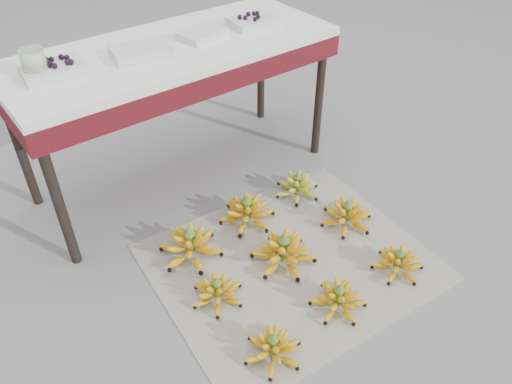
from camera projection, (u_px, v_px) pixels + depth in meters
ground at (284, 257)px, 2.43m from camera, size 60.00×60.00×0.00m
newspaper_mat at (291, 262)px, 2.40m from camera, size 1.34×1.15×0.01m
bunch_front_left at (273, 348)px, 1.97m from camera, size 0.29×0.29×0.14m
bunch_front_center at (338, 299)px, 2.16m from camera, size 0.25×0.25×0.15m
bunch_front_right at (398, 263)px, 2.33m from camera, size 0.30×0.30×0.15m
bunch_mid_left at (217, 292)px, 2.19m from camera, size 0.29×0.29×0.14m
bunch_mid_center at (283, 252)px, 2.36m from camera, size 0.38×0.38×0.19m
bunch_mid_right at (347, 215)px, 2.58m from camera, size 0.32×0.32×0.17m
bunch_back_left at (190, 246)px, 2.40m from camera, size 0.36×0.36×0.19m
bunch_back_center at (247, 212)px, 2.59m from camera, size 0.38×0.38×0.18m
bunch_back_right at (297, 186)px, 2.78m from camera, size 0.32×0.32×0.15m
vendor_table at (173, 62)px, 2.52m from camera, size 1.67×0.67×0.80m
tray_far_left at (54, 70)px, 2.18m from camera, size 0.28×0.21×0.07m
tray_left at (141, 52)px, 2.34m from camera, size 0.30×0.24×0.04m
tray_right at (202, 34)px, 2.52m from camera, size 0.25×0.20×0.04m
tray_far_right at (253, 21)px, 2.66m from camera, size 0.26×0.20×0.06m
glass_jar at (34, 64)px, 2.13m from camera, size 0.10×0.10×0.13m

